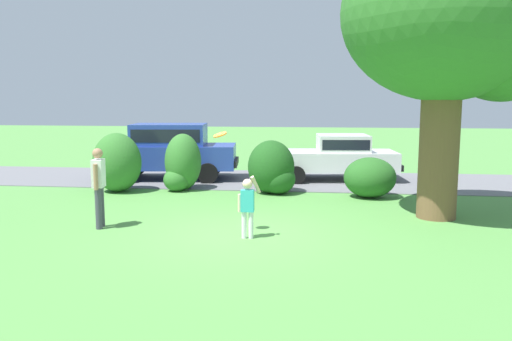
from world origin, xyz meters
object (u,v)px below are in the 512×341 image
at_px(oak_tree_large, 453,23).
at_px(parked_sedan, 336,156).
at_px(frisbee, 220,135).
at_px(adult_onlooker, 99,183).
at_px(child_thrower, 248,203).
at_px(parked_suv, 170,148).

xyz_separation_m(oak_tree_large, parked_sedan, (-2.36, 5.35, -3.64)).
xyz_separation_m(frisbee, adult_onlooker, (-2.70, 0.21, -1.08)).
relative_size(parked_sedan, frisbee, 15.58).
bearing_deg(child_thrower, parked_sedan, 75.71).
bearing_deg(parked_suv, parked_sedan, 5.02).
xyz_separation_m(parked_suv, child_thrower, (3.72, -7.28, -0.36)).
height_order(oak_tree_large, adult_onlooker, oak_tree_large).
xyz_separation_m(parked_sedan, parked_suv, (-5.70, -0.50, 0.23)).
height_order(parked_sedan, parked_suv, parked_suv).
relative_size(parked_suv, child_thrower, 3.79).
bearing_deg(frisbee, parked_suv, 113.95).
height_order(oak_tree_large, frisbee, oak_tree_large).
xyz_separation_m(parked_suv, adult_onlooker, (0.43, -6.83, -0.09)).
relative_size(parked_sedan, adult_onlooker, 2.61).
xyz_separation_m(oak_tree_large, frisbee, (-4.94, -2.19, -2.42)).
xyz_separation_m(parked_suv, frisbee, (3.13, -7.04, 0.99)).
relative_size(child_thrower, frisbee, 4.41).
xyz_separation_m(child_thrower, adult_onlooker, (-3.29, 0.45, 0.27)).
distance_m(oak_tree_large, parked_suv, 10.01).
xyz_separation_m(oak_tree_large, adult_onlooker, (-7.64, -1.98, -3.50)).
bearing_deg(parked_sedan, adult_onlooker, -125.73).
distance_m(parked_sedan, child_thrower, 8.04).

